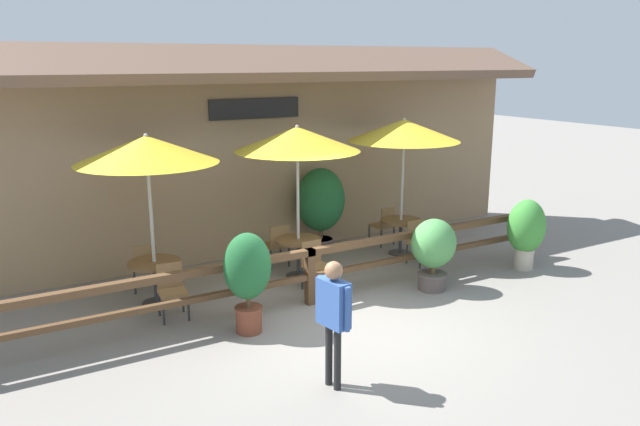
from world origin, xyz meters
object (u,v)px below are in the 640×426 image
at_px(chair_middle_wallside, 277,243).
at_px(dining_table_far, 401,227).
at_px(potted_plant_corner_fern, 526,230).
at_px(potted_plant_entrance_palm, 248,273).
at_px(chair_far_streetside, 419,240).
at_px(chair_near_streetside, 172,288).
at_px(patio_umbrella_middle, 297,139).
at_px(dining_table_middle, 298,247).
at_px(pedestrian, 333,308).
at_px(dining_table_near, 155,270).
at_px(patio_umbrella_far, 404,130).
at_px(potted_plant_broad_leaf, 433,249).
at_px(patio_umbrella_near, 147,150).
at_px(chair_far_wallside, 384,224).
at_px(potted_plant_small_flowering, 321,202).
at_px(chair_near_wallside, 145,265).
at_px(chair_middle_streetside, 315,263).

xyz_separation_m(chair_middle_wallside, dining_table_far, (2.58, -0.54, 0.11)).
bearing_deg(potted_plant_corner_fern, potted_plant_entrance_palm, 179.54).
bearing_deg(potted_plant_corner_fern, dining_table_far, 126.32).
bearing_deg(dining_table_far, chair_far_streetside, -96.79).
xyz_separation_m(chair_near_streetside, patio_umbrella_middle, (2.60, 0.65, 2.09)).
xyz_separation_m(dining_table_middle, pedestrian, (-1.56, -3.76, 0.46)).
bearing_deg(dining_table_near, patio_umbrella_far, 1.60).
distance_m(patio_umbrella_middle, pedestrian, 4.35).
relative_size(patio_umbrella_middle, potted_plant_broad_leaf, 2.21).
height_order(patio_umbrella_near, patio_umbrella_middle, same).
relative_size(dining_table_near, dining_table_far, 1.00).
distance_m(dining_table_near, chair_near_streetside, 0.69).
height_order(dining_table_middle, potted_plant_corner_fern, potted_plant_corner_fern).
bearing_deg(chair_middle_wallside, dining_table_far, 170.09).
height_order(chair_middle_wallside, chair_far_wallside, same).
height_order(dining_table_middle, chair_middle_wallside, chair_middle_wallside).
height_order(potted_plant_small_flowering, pedestrian, potted_plant_small_flowering).
bearing_deg(chair_middle_wallside, patio_umbrella_middle, 98.20).
relative_size(chair_near_streetside, chair_near_wallside, 1.00).
relative_size(chair_near_streetside, chair_far_streetside, 1.00).
bearing_deg(chair_middle_wallside, chair_near_streetside, 30.57).
height_order(patio_umbrella_near, potted_plant_small_flowering, patio_umbrella_near).
bearing_deg(potted_plant_corner_fern, dining_table_near, 164.49).
bearing_deg(chair_far_wallside, potted_plant_small_flowering, -22.43).
distance_m(patio_umbrella_far, potted_plant_entrance_palm, 5.00).
bearing_deg(chair_middle_streetside, potted_plant_broad_leaf, -35.10).
relative_size(patio_umbrella_near, chair_middle_wallside, 3.31).
bearing_deg(chair_middle_wallside, dining_table_near, 16.92).
distance_m(chair_near_wallside, chair_middle_wallside, 2.57).
distance_m(potted_plant_small_flowering, pedestrian, 5.70).
xyz_separation_m(patio_umbrella_far, dining_table_far, (0.00, -0.00, -1.98)).
bearing_deg(dining_table_far, chair_far_wallside, 83.95).
height_order(patio_umbrella_middle, chair_far_streetside, patio_umbrella_middle).
height_order(patio_umbrella_middle, pedestrian, patio_umbrella_middle).
height_order(potted_plant_entrance_palm, potted_plant_corner_fern, potted_plant_entrance_palm).
bearing_deg(pedestrian, dining_table_far, 125.56).
bearing_deg(potted_plant_entrance_palm, dining_table_middle, 44.49).
bearing_deg(potted_plant_small_flowering, patio_umbrella_far, -38.68).
bearing_deg(chair_middle_wallside, patio_umbrella_near, 16.92).
height_order(chair_far_wallside, potted_plant_broad_leaf, potted_plant_broad_leaf).
bearing_deg(chair_middle_streetside, patio_umbrella_middle, 81.71).
relative_size(potted_plant_broad_leaf, potted_plant_small_flowering, 0.72).
xyz_separation_m(dining_table_middle, chair_middle_wallside, (-0.08, 0.72, -0.11)).
distance_m(patio_umbrella_near, chair_far_streetside, 5.53).
bearing_deg(potted_plant_broad_leaf, chair_far_streetside, 60.32).
height_order(patio_umbrella_far, pedestrian, patio_umbrella_far).
xyz_separation_m(patio_umbrella_middle, dining_table_middle, (0.00, 0.00, -1.98)).
height_order(patio_umbrella_near, chair_near_wallside, patio_umbrella_near).
xyz_separation_m(potted_plant_corner_fern, pedestrian, (-5.53, -1.95, 0.26)).
height_order(potted_plant_entrance_palm, potted_plant_small_flowering, potted_plant_small_flowering).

